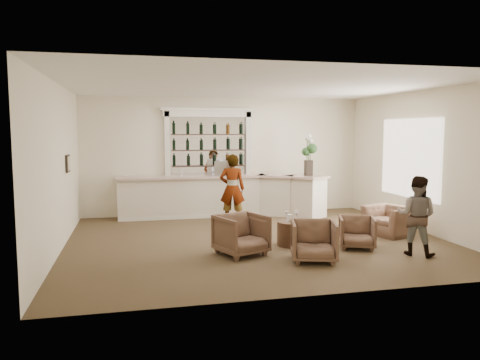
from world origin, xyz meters
name	(u,v)px	position (x,y,z in m)	size (l,w,h in m)	color
ground	(257,240)	(0.00, 0.00, 0.00)	(8.00, 8.00, 0.00)	brown
room_shell	(256,132)	(0.16, 0.71, 2.34)	(8.04, 7.02, 3.32)	#F0E5C7
bar_counter	(223,196)	(-0.16, 3.00, 0.57)	(5.72, 1.80, 1.14)	white
back_bar_alcove	(208,143)	(-0.50, 3.41, 2.03)	(2.64, 0.25, 3.00)	white
cocktail_table	(292,233)	(0.61, -0.58, 0.25)	(0.64, 0.64, 0.50)	#492D1F
sommelier	(232,189)	(-0.11, 2.04, 0.89)	(0.65, 0.42, 1.77)	gray
guest	(416,216)	(2.65, -1.83, 0.76)	(0.74, 0.57, 1.52)	gray
armchair_left	(241,235)	(-0.59, -1.08, 0.39)	(0.84, 0.86, 0.78)	brown
armchair_center	(314,241)	(0.59, -1.81, 0.37)	(0.79, 0.81, 0.74)	brown
armchair_right	(357,232)	(1.80, -1.10, 0.32)	(0.69, 0.71, 0.64)	brown
armchair_far	(390,221)	(3.11, -0.13, 0.32)	(0.99, 0.87, 0.65)	brown
espresso_machine	(223,168)	(-0.17, 2.97, 1.34)	(0.45, 0.38, 0.39)	#B7B7BC
flower_vase	(309,153)	(2.11, 2.41, 1.77)	(0.30, 0.30, 1.12)	black
wine_glass_bar_left	(182,172)	(-1.29, 3.05, 1.25)	(0.07, 0.07, 0.21)	white
wine_glass_bar_right	(240,171)	(0.32, 3.03, 1.25)	(0.07, 0.07, 0.21)	white
wine_glass_tbl_a	(287,216)	(0.49, -0.55, 0.60)	(0.07, 0.07, 0.21)	white
wine_glass_tbl_b	(296,215)	(0.71, -0.50, 0.60)	(0.07, 0.07, 0.21)	white
wine_glass_tbl_c	(297,217)	(0.65, -0.71, 0.60)	(0.07, 0.07, 0.21)	white
napkin_holder	(290,217)	(0.59, -0.44, 0.56)	(0.08, 0.08, 0.12)	white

